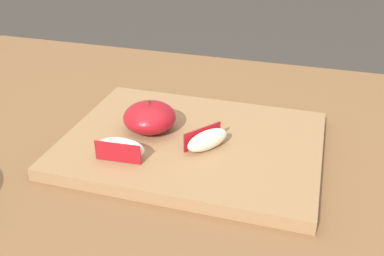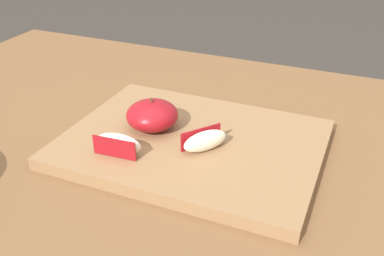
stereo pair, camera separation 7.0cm
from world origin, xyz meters
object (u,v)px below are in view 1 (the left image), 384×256
(cutting_board, at_px, (192,144))
(apple_half_skin_up, at_px, (150,117))
(apple_wedge_middle, at_px, (121,148))
(apple_wedge_front, at_px, (207,140))

(cutting_board, bearing_deg, apple_half_skin_up, 173.76)
(cutting_board, bearing_deg, apple_wedge_middle, -136.15)
(apple_half_skin_up, height_order, apple_wedge_front, apple_half_skin_up)
(apple_wedge_front, xyz_separation_m, apple_wedge_middle, (-0.12, -0.06, 0.00))
(cutting_board, xyz_separation_m, apple_wedge_middle, (-0.09, -0.08, 0.03))
(apple_wedge_front, relative_size, apple_wedge_middle, 0.97)
(apple_wedge_front, distance_m, apple_wedge_middle, 0.13)
(cutting_board, relative_size, apple_wedge_middle, 5.42)
(apple_wedge_front, bearing_deg, cutting_board, 144.05)
(cutting_board, relative_size, apple_wedge_front, 5.56)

